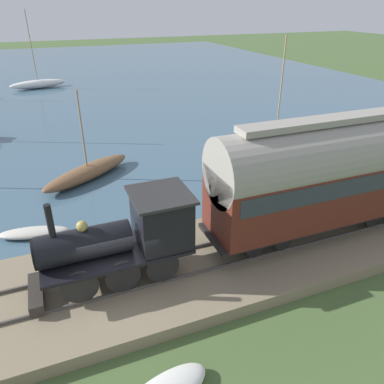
% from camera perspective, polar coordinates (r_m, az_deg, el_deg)
% --- Properties ---
extents(ground_plane, '(200.00, 200.00, 0.00)m').
position_cam_1_polar(ground_plane, '(14.13, -10.86, -14.53)').
color(ground_plane, '#476033').
extents(harbor_water, '(80.00, 80.00, 0.01)m').
position_cam_1_polar(harbor_water, '(54.49, -20.73, 15.68)').
color(harbor_water, '#426075').
rests_on(harbor_water, ground).
extents(rail_embankment, '(5.58, 56.00, 0.61)m').
position_cam_1_polar(rail_embankment, '(13.99, -10.97, -13.72)').
color(rail_embankment, '#84755B').
rests_on(rail_embankment, ground).
extents(steam_locomotive, '(2.10, 5.57, 3.29)m').
position_cam_1_polar(steam_locomotive, '(12.82, -9.60, -6.26)').
color(steam_locomotive, black).
rests_on(steam_locomotive, rail_embankment).
extents(passenger_coach, '(2.60, 10.03, 4.88)m').
position_cam_1_polar(passenger_coach, '(15.73, 19.81, 2.94)').
color(passenger_coach, black).
rests_on(passenger_coach, rail_embankment).
extents(sailboat_white, '(2.53, 6.47, 8.45)m').
position_cam_1_polar(sailboat_white, '(49.50, -22.41, 15.01)').
color(sailboat_white, white).
rests_on(sailboat_white, harbor_water).
extents(sailboat_yellow, '(3.54, 5.63, 7.43)m').
position_cam_1_polar(sailboat_yellow, '(27.20, 12.59, 7.63)').
color(sailboat_yellow, gold).
rests_on(sailboat_yellow, harbor_water).
extents(sailboat_brown, '(4.67, 5.89, 5.13)m').
position_cam_1_polar(sailboat_brown, '(22.56, -15.61, 3.00)').
color(sailboat_brown, brown).
rests_on(sailboat_brown, harbor_water).
extents(rowboat_far_out, '(2.44, 2.41, 0.53)m').
position_cam_1_polar(rowboat_far_out, '(21.20, 6.83, 1.78)').
color(rowboat_far_out, '#B7B2A3').
rests_on(rowboat_far_out, harbor_water).
extents(rowboat_off_pier, '(1.47, 3.09, 0.38)m').
position_cam_1_polar(rowboat_off_pier, '(17.94, -23.00, -5.71)').
color(rowboat_off_pier, beige).
rests_on(rowboat_off_pier, harbor_water).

